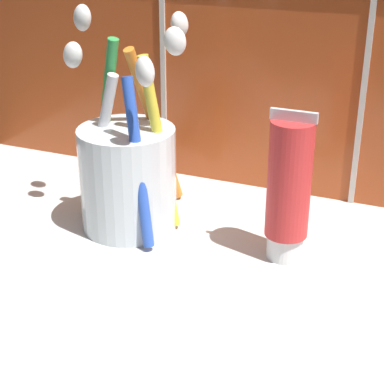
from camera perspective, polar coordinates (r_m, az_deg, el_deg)
sink_counter at (r=46.56cm, az=7.51°, el=-10.78°), size 75.99×37.82×2.00cm
toothbrush_cup at (r=53.78cm, az=-5.67°, el=1.90°), size 11.16×12.81×18.24cm
toothpaste_tube at (r=48.82cm, az=8.59°, el=0.32°), size 3.50×3.33×12.04cm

